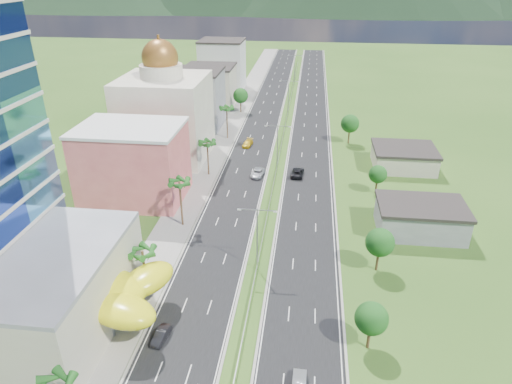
% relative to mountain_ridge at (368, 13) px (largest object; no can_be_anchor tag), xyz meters
% --- Properties ---
extents(ground, '(500.00, 500.00, 0.00)m').
position_rel_mountain_ridge_xyz_m(ground, '(-60.00, -450.00, 0.00)').
color(ground, '#2D5119').
rests_on(ground, ground).
extents(road_left, '(11.00, 260.00, 0.04)m').
position_rel_mountain_ridge_xyz_m(road_left, '(-67.50, -360.00, 0.02)').
color(road_left, black).
rests_on(road_left, ground).
extents(road_right, '(11.00, 260.00, 0.04)m').
position_rel_mountain_ridge_xyz_m(road_right, '(-52.50, -360.00, 0.02)').
color(road_right, black).
rests_on(road_right, ground).
extents(sidewalk_left, '(7.00, 260.00, 0.12)m').
position_rel_mountain_ridge_xyz_m(sidewalk_left, '(-77.00, -360.00, 0.06)').
color(sidewalk_left, gray).
rests_on(sidewalk_left, ground).
extents(median_guardrail, '(0.10, 216.06, 0.76)m').
position_rel_mountain_ridge_xyz_m(median_guardrail, '(-60.00, -378.01, 0.62)').
color(median_guardrail, gray).
rests_on(median_guardrail, ground).
extents(streetlight_median_b, '(6.04, 0.25, 11.00)m').
position_rel_mountain_ridge_xyz_m(streetlight_median_b, '(-60.00, -440.00, 6.75)').
color(streetlight_median_b, gray).
rests_on(streetlight_median_b, ground).
extents(streetlight_median_c, '(6.04, 0.25, 11.00)m').
position_rel_mountain_ridge_xyz_m(streetlight_median_c, '(-60.00, -400.00, 6.75)').
color(streetlight_median_c, gray).
rests_on(streetlight_median_c, ground).
extents(streetlight_median_d, '(6.04, 0.25, 11.00)m').
position_rel_mountain_ridge_xyz_m(streetlight_median_d, '(-60.00, -355.00, 6.75)').
color(streetlight_median_d, gray).
rests_on(streetlight_median_d, ground).
extents(streetlight_median_e, '(6.04, 0.25, 11.00)m').
position_rel_mountain_ridge_xyz_m(streetlight_median_e, '(-60.00, -310.00, 6.75)').
color(streetlight_median_e, gray).
rests_on(streetlight_median_e, ground).
extents(mall_podium, '(30.00, 24.00, 11.00)m').
position_rel_mountain_ridge_xyz_m(mall_podium, '(-92.00, -456.00, 5.50)').
color(mall_podium, '#BEB59C').
rests_on(mall_podium, ground).
extents(lime_canopy, '(18.00, 15.00, 7.40)m').
position_rel_mountain_ridge_xyz_m(lime_canopy, '(-80.00, -454.00, 4.99)').
color(lime_canopy, yellow).
rests_on(lime_canopy, ground).
extents(pink_shophouse, '(20.00, 15.00, 15.00)m').
position_rel_mountain_ridge_xyz_m(pink_shophouse, '(-88.00, -418.00, 7.50)').
color(pink_shophouse, '#CC5356').
rests_on(pink_shophouse, ground).
extents(domed_building, '(20.00, 20.00, 28.70)m').
position_rel_mountain_ridge_xyz_m(domed_building, '(-88.00, -395.00, 11.35)').
color(domed_building, beige).
rests_on(domed_building, ground).
extents(midrise_grey, '(16.00, 15.00, 16.00)m').
position_rel_mountain_ridge_xyz_m(midrise_grey, '(-87.00, -370.00, 8.00)').
color(midrise_grey, gray).
rests_on(midrise_grey, ground).
extents(midrise_beige, '(16.00, 15.00, 13.00)m').
position_rel_mountain_ridge_xyz_m(midrise_beige, '(-87.00, -348.00, 6.50)').
color(midrise_beige, '#BEB59C').
rests_on(midrise_beige, ground).
extents(midrise_white, '(16.00, 15.00, 18.00)m').
position_rel_mountain_ridge_xyz_m(midrise_white, '(-87.00, -325.00, 9.00)').
color(midrise_white, silver).
rests_on(midrise_white, ground).
extents(shed_near, '(15.00, 10.00, 5.00)m').
position_rel_mountain_ridge_xyz_m(shed_near, '(-32.00, -425.00, 2.50)').
color(shed_near, gray).
rests_on(shed_near, ground).
extents(shed_far, '(14.00, 12.00, 4.40)m').
position_rel_mountain_ridge_xyz_m(shed_far, '(-30.00, -395.00, 2.20)').
color(shed_far, '#BEB59C').
rests_on(shed_far, ground).
extents(palm_tree_b, '(3.60, 3.60, 8.10)m').
position_rel_mountain_ridge_xyz_m(palm_tree_b, '(-75.50, -448.00, 7.06)').
color(palm_tree_b, '#47301C').
rests_on(palm_tree_b, ground).
extents(palm_tree_c, '(3.60, 3.60, 9.60)m').
position_rel_mountain_ridge_xyz_m(palm_tree_c, '(-75.50, -428.00, 8.50)').
color(palm_tree_c, '#47301C').
rests_on(palm_tree_c, ground).
extents(palm_tree_d, '(3.60, 3.60, 8.60)m').
position_rel_mountain_ridge_xyz_m(palm_tree_d, '(-75.50, -405.00, 7.54)').
color(palm_tree_d, '#47301C').
rests_on(palm_tree_d, ground).
extents(palm_tree_e, '(3.60, 3.60, 9.40)m').
position_rel_mountain_ridge_xyz_m(palm_tree_e, '(-75.50, -380.00, 8.31)').
color(palm_tree_e, '#47301C').
rests_on(palm_tree_e, ground).
extents(leafy_tree_lfar, '(4.90, 4.90, 8.05)m').
position_rel_mountain_ridge_xyz_m(leafy_tree_lfar, '(-75.50, -355.00, 5.58)').
color(leafy_tree_lfar, '#47301C').
rests_on(leafy_tree_lfar, ground).
extents(leafy_tree_ra, '(4.20, 4.20, 6.90)m').
position_rel_mountain_ridge_xyz_m(leafy_tree_ra, '(-44.00, -455.00, 4.78)').
color(leafy_tree_ra, '#47301C').
rests_on(leafy_tree_ra, ground).
extents(leafy_tree_rb, '(4.55, 4.55, 7.47)m').
position_rel_mountain_ridge_xyz_m(leafy_tree_rb, '(-41.00, -438.00, 5.18)').
color(leafy_tree_rb, '#47301C').
rests_on(leafy_tree_rb, ground).
extents(leafy_tree_rc, '(3.85, 3.85, 6.33)m').
position_rel_mountain_ridge_xyz_m(leafy_tree_rc, '(-38.00, -410.00, 4.37)').
color(leafy_tree_rc, '#47301C').
rests_on(leafy_tree_rc, ground).
extents(leafy_tree_rd, '(4.90, 4.90, 8.05)m').
position_rel_mountain_ridge_xyz_m(leafy_tree_rd, '(-42.00, -380.00, 5.58)').
color(leafy_tree_rd, '#47301C').
rests_on(leafy_tree_rd, ground).
extents(mountain_ridge, '(860.00, 140.00, 90.00)m').
position_rel_mountain_ridge_xyz_m(mountain_ridge, '(0.00, 0.00, 0.00)').
color(mountain_ridge, black).
rests_on(mountain_ridge, ground).
extents(car_dark_left, '(1.92, 4.13, 1.31)m').
position_rel_mountain_ridge_xyz_m(car_dark_left, '(-70.62, -456.81, 0.69)').
color(car_dark_left, black).
rests_on(car_dark_left, road_left).
extents(car_silver_mid_left, '(3.14, 5.67, 1.50)m').
position_rel_mountain_ridge_xyz_m(car_silver_mid_left, '(-64.10, -404.42, 0.79)').
color(car_silver_mid_left, '#ABADB3').
rests_on(car_silver_mid_left, road_left).
extents(car_yellow_far_left, '(2.71, 5.34, 1.49)m').
position_rel_mountain_ridge_xyz_m(car_yellow_far_left, '(-69.02, -385.48, 0.78)').
color(car_yellow_far_left, gold).
rests_on(car_yellow_far_left, road_left).
extents(car_silver_right, '(1.68, 4.57, 1.50)m').
position_rel_mountain_ridge_xyz_m(car_silver_right, '(-52.48, -462.47, 0.79)').
color(car_silver_right, '#A1A4A9').
rests_on(car_silver_right, road_right).
extents(car_dark_far_right, '(3.16, 5.99, 1.61)m').
position_rel_mountain_ridge_xyz_m(car_dark_far_right, '(-54.97, -403.11, 0.84)').
color(car_dark_far_right, black).
rests_on(car_dark_far_right, road_right).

